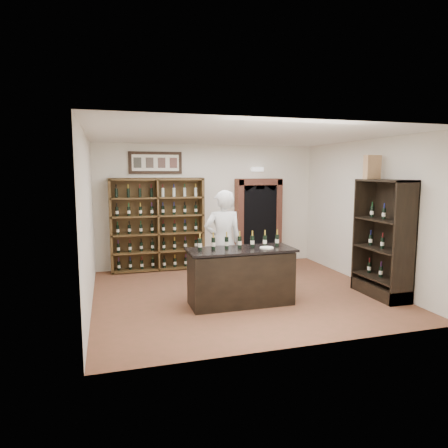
% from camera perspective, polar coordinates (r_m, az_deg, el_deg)
% --- Properties ---
extents(floor, '(5.50, 5.50, 0.00)m').
position_cam_1_polar(floor, '(7.87, 2.38, -9.83)').
color(floor, brown).
rests_on(floor, ground).
extents(ceiling, '(5.50, 5.50, 0.00)m').
position_cam_1_polar(ceiling, '(7.54, 2.50, 12.48)').
color(ceiling, white).
rests_on(ceiling, wall_back).
extents(wall_back, '(5.50, 0.04, 3.00)m').
position_cam_1_polar(wall_back, '(9.95, -2.19, 2.62)').
color(wall_back, silver).
rests_on(wall_back, ground).
extents(wall_left, '(0.04, 5.00, 3.00)m').
position_cam_1_polar(wall_left, '(7.17, -18.85, 0.34)').
color(wall_left, silver).
rests_on(wall_left, ground).
extents(wall_right, '(0.04, 5.00, 3.00)m').
position_cam_1_polar(wall_right, '(8.83, 19.60, 1.58)').
color(wall_right, silver).
rests_on(wall_right, ground).
extents(wine_shelf, '(2.20, 0.38, 2.20)m').
position_cam_1_polar(wine_shelf, '(9.60, -9.48, -0.05)').
color(wine_shelf, '#513C1B').
rests_on(wine_shelf, ground).
extents(framed_picture, '(1.25, 0.04, 0.52)m').
position_cam_1_polar(framed_picture, '(9.65, -9.76, 8.61)').
color(framed_picture, black).
rests_on(framed_picture, wall_back).
extents(arched_doorway, '(1.17, 0.35, 2.17)m').
position_cam_1_polar(arched_doorway, '(10.20, 4.89, 0.68)').
color(arched_doorway, black).
rests_on(arched_doorway, ground).
extents(emergency_light, '(0.30, 0.10, 0.10)m').
position_cam_1_polar(emergency_light, '(10.22, 4.78, 7.78)').
color(emergency_light, white).
rests_on(emergency_light, wall_back).
extents(tasting_counter, '(1.88, 0.78, 1.00)m').
position_cam_1_polar(tasting_counter, '(7.13, 2.42, -7.55)').
color(tasting_counter, black).
rests_on(tasting_counter, ground).
extents(counter_bottle_0, '(0.07, 0.07, 0.30)m').
position_cam_1_polar(counter_bottle_0, '(6.87, -3.47, -2.87)').
color(counter_bottle_0, black).
rests_on(counter_bottle_0, tasting_counter).
extents(counter_bottle_1, '(0.07, 0.07, 0.30)m').
position_cam_1_polar(counter_bottle_1, '(6.93, -1.53, -2.78)').
color(counter_bottle_1, black).
rests_on(counter_bottle_1, tasting_counter).
extents(counter_bottle_2, '(0.07, 0.07, 0.30)m').
position_cam_1_polar(counter_bottle_2, '(6.99, 0.38, -2.68)').
color(counter_bottle_2, black).
rests_on(counter_bottle_2, tasting_counter).
extents(counter_bottle_3, '(0.07, 0.07, 0.30)m').
position_cam_1_polar(counter_bottle_3, '(7.06, 2.24, -2.58)').
color(counter_bottle_3, black).
rests_on(counter_bottle_3, tasting_counter).
extents(counter_bottle_4, '(0.07, 0.07, 0.30)m').
position_cam_1_polar(counter_bottle_4, '(7.14, 4.07, -2.48)').
color(counter_bottle_4, black).
rests_on(counter_bottle_4, tasting_counter).
extents(counter_bottle_5, '(0.07, 0.07, 0.30)m').
position_cam_1_polar(counter_bottle_5, '(7.23, 5.85, -2.38)').
color(counter_bottle_5, black).
rests_on(counter_bottle_5, tasting_counter).
extents(counter_bottle_6, '(0.07, 0.07, 0.30)m').
position_cam_1_polar(counter_bottle_6, '(7.32, 7.60, -2.28)').
color(counter_bottle_6, black).
rests_on(counter_bottle_6, tasting_counter).
extents(side_cabinet, '(0.48, 1.20, 2.20)m').
position_cam_1_polar(side_cabinet, '(8.10, 21.80, -4.37)').
color(side_cabinet, black).
rests_on(side_cabinet, ground).
extents(shopkeeper, '(0.75, 0.51, 2.00)m').
position_cam_1_polar(shopkeeper, '(7.61, -0.13, -2.67)').
color(shopkeeper, white).
rests_on(shopkeeper, ground).
extents(plate, '(0.24, 0.24, 0.02)m').
position_cam_1_polar(plate, '(7.08, 6.11, -3.39)').
color(plate, white).
rests_on(plate, tasting_counter).
extents(wine_crate, '(0.33, 0.15, 0.46)m').
position_cam_1_polar(wine_crate, '(8.21, 20.41, 7.62)').
color(wine_crate, tan).
rests_on(wine_crate, side_cabinet).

